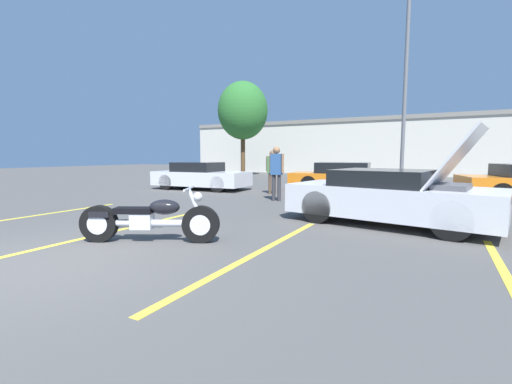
{
  "coord_description": "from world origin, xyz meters",
  "views": [
    {
      "loc": [
        4.71,
        -2.51,
        1.49
      ],
      "look_at": [
        1.66,
        3.17,
        0.8
      ],
      "focal_mm": 24.0,
      "sensor_mm": 36.0,
      "label": 1
    }
  ],
  "objects_px": {
    "motorcycle": "(150,220)",
    "spectator_by_show_car": "(276,169)",
    "spectator_near_motorcycle": "(272,168)",
    "light_pole": "(407,85)",
    "show_car_hood_open": "(391,197)",
    "parked_car_mid_row": "(346,178)",
    "parked_car_left_row": "(201,176)",
    "tree_background": "(243,111)"
  },
  "relations": [
    {
      "from": "parked_car_left_row",
      "to": "motorcycle",
      "type": "bearing_deg",
      "value": -62.04
    },
    {
      "from": "parked_car_mid_row",
      "to": "spectator_near_motorcycle",
      "type": "xyz_separation_m",
      "value": [
        -2.29,
        -2.33,
        0.42
      ]
    },
    {
      "from": "light_pole",
      "to": "tree_background",
      "type": "xyz_separation_m",
      "value": [
        -11.11,
        3.66,
        -0.11
      ]
    },
    {
      "from": "show_car_hood_open",
      "to": "parked_car_mid_row",
      "type": "height_order",
      "value": "show_car_hood_open"
    },
    {
      "from": "tree_background",
      "to": "spectator_by_show_car",
      "type": "relative_size",
      "value": 3.8
    },
    {
      "from": "motorcycle",
      "to": "spectator_near_motorcycle",
      "type": "height_order",
      "value": "spectator_near_motorcycle"
    },
    {
      "from": "tree_background",
      "to": "parked_car_left_row",
      "type": "distance_m",
      "value": 10.92
    },
    {
      "from": "parked_car_left_row",
      "to": "parked_car_mid_row",
      "type": "xyz_separation_m",
      "value": [
        5.85,
        2.17,
        0.0
      ]
    },
    {
      "from": "light_pole",
      "to": "spectator_near_motorcycle",
      "type": "height_order",
      "value": "light_pole"
    },
    {
      "from": "parked_car_mid_row",
      "to": "spectator_by_show_car",
      "type": "bearing_deg",
      "value": -113.24
    },
    {
      "from": "motorcycle",
      "to": "spectator_near_motorcycle",
      "type": "bearing_deg",
      "value": 73.37
    },
    {
      "from": "light_pole",
      "to": "parked_car_left_row",
      "type": "distance_m",
      "value": 10.55
    },
    {
      "from": "tree_background",
      "to": "show_car_hood_open",
      "type": "distance_m",
      "value": 18.57
    },
    {
      "from": "light_pole",
      "to": "spectator_near_motorcycle",
      "type": "relative_size",
      "value": 5.23
    },
    {
      "from": "light_pole",
      "to": "show_car_hood_open",
      "type": "height_order",
      "value": "light_pole"
    },
    {
      "from": "tree_background",
      "to": "show_car_hood_open",
      "type": "height_order",
      "value": "tree_background"
    },
    {
      "from": "motorcycle",
      "to": "spectator_by_show_car",
      "type": "height_order",
      "value": "spectator_by_show_car"
    },
    {
      "from": "tree_background",
      "to": "parked_car_mid_row",
      "type": "relative_size",
      "value": 1.41
    },
    {
      "from": "parked_car_mid_row",
      "to": "spectator_by_show_car",
      "type": "distance_m",
      "value": 4.3
    },
    {
      "from": "show_car_hood_open",
      "to": "spectator_by_show_car",
      "type": "height_order",
      "value": "show_car_hood_open"
    },
    {
      "from": "parked_car_left_row",
      "to": "parked_car_mid_row",
      "type": "relative_size",
      "value": 0.9
    },
    {
      "from": "tree_background",
      "to": "spectator_by_show_car",
      "type": "height_order",
      "value": "tree_background"
    },
    {
      "from": "show_car_hood_open",
      "to": "parked_car_mid_row",
      "type": "xyz_separation_m",
      "value": [
        -2.5,
        6.41,
        -0.03
      ]
    },
    {
      "from": "parked_car_left_row",
      "to": "parked_car_mid_row",
      "type": "distance_m",
      "value": 6.24
    },
    {
      "from": "parked_car_mid_row",
      "to": "parked_car_left_row",
      "type": "bearing_deg",
      "value": -165.19
    },
    {
      "from": "motorcycle",
      "to": "spectator_near_motorcycle",
      "type": "distance_m",
      "value": 7.81
    },
    {
      "from": "motorcycle",
      "to": "spectator_near_motorcycle",
      "type": "relative_size",
      "value": 1.32
    },
    {
      "from": "light_pole",
      "to": "parked_car_mid_row",
      "type": "height_order",
      "value": "light_pole"
    },
    {
      "from": "spectator_near_motorcycle",
      "to": "spectator_by_show_car",
      "type": "bearing_deg",
      "value": -60.54
    },
    {
      "from": "motorcycle",
      "to": "show_car_hood_open",
      "type": "height_order",
      "value": "show_car_hood_open"
    },
    {
      "from": "light_pole",
      "to": "parked_car_mid_row",
      "type": "bearing_deg",
      "value": -116.48
    },
    {
      "from": "light_pole",
      "to": "parked_car_mid_row",
      "type": "relative_size",
      "value": 1.84
    },
    {
      "from": "tree_background",
      "to": "spectator_by_show_car",
      "type": "bearing_deg",
      "value": -55.13
    },
    {
      "from": "tree_background",
      "to": "show_car_hood_open",
      "type": "relative_size",
      "value": 1.52
    },
    {
      "from": "tree_background",
      "to": "parked_car_left_row",
      "type": "height_order",
      "value": "tree_background"
    },
    {
      "from": "show_car_hood_open",
      "to": "motorcycle",
      "type": "bearing_deg",
      "value": -124.39
    },
    {
      "from": "motorcycle",
      "to": "parked_car_mid_row",
      "type": "bearing_deg",
      "value": 58.07
    },
    {
      "from": "light_pole",
      "to": "motorcycle",
      "type": "bearing_deg",
      "value": -101.6
    },
    {
      "from": "light_pole",
      "to": "motorcycle",
      "type": "height_order",
      "value": "light_pole"
    },
    {
      "from": "motorcycle",
      "to": "parked_car_mid_row",
      "type": "xyz_separation_m",
      "value": [
        0.97,
        9.99,
        0.19
      ]
    },
    {
      "from": "show_car_hood_open",
      "to": "spectator_near_motorcycle",
      "type": "distance_m",
      "value": 6.3
    },
    {
      "from": "parked_car_mid_row",
      "to": "spectator_near_motorcycle",
      "type": "bearing_deg",
      "value": -140.04
    }
  ]
}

